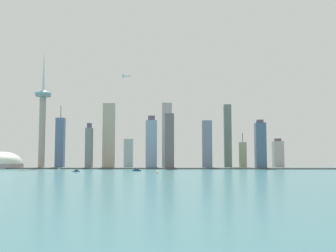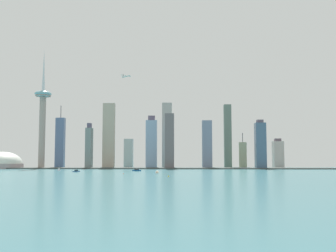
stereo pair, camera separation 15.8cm
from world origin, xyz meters
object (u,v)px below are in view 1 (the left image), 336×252
at_px(skyscraper_0, 109,136).
at_px(skyscraper_5, 278,154).
at_px(airplane, 126,76).
at_px(boat_1, 59,170).
at_px(skyscraper_1, 260,145).
at_px(skyscraper_7, 129,153).
at_px(skyscraper_9, 151,143).
at_px(skyscraper_4, 207,144).
at_px(observation_tower, 43,112).
at_px(boat_3, 157,172).
at_px(stadium_dome, 2,164).
at_px(channel_buoy_1, 123,173).
at_px(skyscraper_8, 167,135).
at_px(skyscraper_11, 243,155).
at_px(skyscraper_10, 170,141).
at_px(skyscraper_2, 60,143).
at_px(channel_buoy_0, 169,176).
at_px(skyscraper_3, 228,136).
at_px(boat_2, 76,171).
at_px(boat_0, 137,170).
at_px(skyscraper_6, 89,147).

xyz_separation_m(skyscraper_0, skyscraper_5, (408.75, 41.34, -43.80)).
bearing_deg(airplane, boat_1, -97.43).
xyz_separation_m(skyscraper_1, skyscraper_7, (-306.52, 75.46, -17.14)).
relative_size(skyscraper_0, skyscraper_9, 1.24).
bearing_deg(skyscraper_4, observation_tower, -175.62).
distance_m(boat_1, boat_3, 233.60).
distance_m(stadium_dome, channel_buoy_1, 427.73).
xyz_separation_m(skyscraper_8, skyscraper_11, (180.77, -33.04, -49.72)).
distance_m(skyscraper_1, skyscraper_7, 316.13).
bearing_deg(observation_tower, stadium_dome, 178.08).
bearing_deg(skyscraper_10, skyscraper_0, 163.86).
relative_size(skyscraper_2, skyscraper_5, 2.12).
height_order(skyscraper_5, boat_1, skyscraper_5).
distance_m(skyscraper_7, skyscraper_10, 131.14).
bearing_deg(skyscraper_2, skyscraper_4, -2.02).
relative_size(skyscraper_4, boat_1, 10.44).
distance_m(skyscraper_2, skyscraper_5, 530.50).
distance_m(skyscraper_1, channel_buoy_0, 406.97).
relative_size(observation_tower, skyscraper_9, 2.23).
xyz_separation_m(observation_tower, skyscraper_5, (558.33, 73.19, -96.61)).
relative_size(skyscraper_3, skyscraper_7, 2.20).
distance_m(skyscraper_11, boat_2, 406.83).
relative_size(skyscraper_4, skyscraper_8, 0.70).
height_order(skyscraper_7, boat_2, skyscraper_7).
relative_size(skyscraper_8, boat_3, 9.49).
bearing_deg(boat_0, skyscraper_2, -3.68).
relative_size(stadium_dome, skyscraper_7, 1.32).
relative_size(skyscraper_10, boat_2, 7.73).
distance_m(skyscraper_3, skyscraper_9, 190.05).
height_order(skyscraper_0, skyscraper_3, skyscraper_3).
distance_m(skyscraper_11, boat_3, 337.50).
height_order(skyscraper_10, channel_buoy_1, skyscraper_10).
bearing_deg(skyscraper_6, skyscraper_10, -7.75).
bearing_deg(skyscraper_7, observation_tower, -161.18).
height_order(observation_tower, skyscraper_10, observation_tower).
xyz_separation_m(stadium_dome, airplane, (291.66, -28.63, 198.09)).
bearing_deg(skyscraper_2, skyscraper_9, -0.85).
bearing_deg(skyscraper_4, skyscraper_7, 169.16).
bearing_deg(channel_buoy_0, skyscraper_3, 73.50).
bearing_deg(boat_2, skyscraper_2, -132.82).
xyz_separation_m(stadium_dome, skyscraper_11, (560.54, 36.86, 20.44)).
bearing_deg(skyscraper_6, skyscraper_8, 17.78).
distance_m(skyscraper_9, boat_0, 197.19).
bearing_deg(skyscraper_2, skyscraper_5, 3.40).
height_order(skyscraper_3, skyscraper_10, skyscraper_3).
xyz_separation_m(boat_2, channel_buoy_0, (170.21, -170.18, -0.08)).
bearing_deg(skyscraper_1, skyscraper_7, 166.17).
relative_size(skyscraper_6, boat_3, 6.23).
relative_size(skyscraper_0, boat_1, 14.42).
distance_m(skyscraper_4, skyscraper_9, 131.97).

